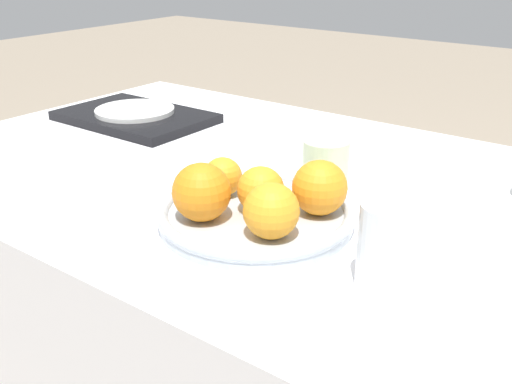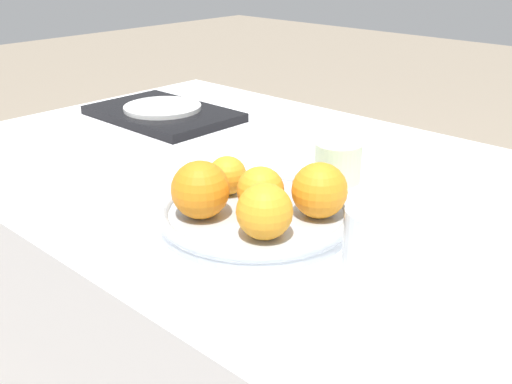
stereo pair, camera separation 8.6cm
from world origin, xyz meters
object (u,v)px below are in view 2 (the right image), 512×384
at_px(orange_2, 200,190).
at_px(napkin, 443,152).
at_px(water_glass, 374,253).
at_px(orange_4, 319,190).
at_px(orange_0, 260,190).
at_px(orange_3, 265,211).
at_px(serving_tray, 163,114).
at_px(fruit_platter, 256,214).
at_px(side_plate, 163,107).
at_px(orange_1, 227,175).
at_px(cup_0, 338,162).

distance_m(orange_2, napkin, 0.55).
bearing_deg(water_glass, orange_2, -175.64).
height_order(orange_4, water_glass, water_glass).
bearing_deg(orange_0, napkin, 83.61).
relative_size(orange_3, serving_tray, 0.22).
height_order(fruit_platter, side_plate, side_plate).
relative_size(orange_3, side_plate, 0.42).
height_order(orange_1, orange_4, orange_4).
bearing_deg(orange_4, water_glass, -32.18).
xyz_separation_m(side_plate, napkin, (0.60, 0.21, -0.02)).
distance_m(orange_1, cup_0, 0.21).
distance_m(orange_4, napkin, 0.42).
bearing_deg(orange_4, orange_3, -97.04).
xyz_separation_m(fruit_platter, orange_4, (0.08, 0.05, 0.04)).
xyz_separation_m(orange_2, orange_3, (0.11, 0.01, -0.00)).
xyz_separation_m(orange_4, serving_tray, (-0.61, 0.21, -0.05)).
distance_m(orange_3, serving_tray, 0.68).
xyz_separation_m(serving_tray, napkin, (0.60, 0.21, -0.01)).
relative_size(fruit_platter, orange_4, 3.64).
distance_m(orange_0, serving_tray, 0.60).
xyz_separation_m(water_glass, napkin, (-0.17, 0.52, -0.05)).
bearing_deg(fruit_platter, orange_4, 32.56).
distance_m(side_plate, napkin, 0.63).
xyz_separation_m(orange_2, water_glass, (0.27, 0.02, -0.01)).
distance_m(orange_1, serving_tray, 0.52).
bearing_deg(serving_tray, side_plate, -90.00).
xyz_separation_m(orange_0, orange_2, (-0.05, -0.07, 0.01)).
bearing_deg(fruit_platter, water_glass, -11.39).
xyz_separation_m(orange_2, cup_0, (0.03, 0.29, -0.03)).
height_order(orange_3, side_plate, orange_3).
height_order(orange_4, serving_tray, orange_4).
height_order(fruit_platter, cup_0, cup_0).
distance_m(orange_2, cup_0, 0.29).
distance_m(orange_1, orange_4, 0.16).
distance_m(orange_2, orange_4, 0.17).
xyz_separation_m(orange_1, serving_tray, (-0.46, 0.24, -0.04)).
xyz_separation_m(orange_0, water_glass, (0.22, -0.05, 0.00)).
distance_m(fruit_platter, orange_4, 0.10).
bearing_deg(orange_2, serving_tray, 146.40).
height_order(serving_tray, side_plate, side_plate).
height_order(orange_4, cup_0, orange_4).
bearing_deg(orange_0, orange_2, -126.60).
distance_m(side_plate, cup_0, 0.53).
xyz_separation_m(orange_0, napkin, (0.05, 0.47, -0.05)).
xyz_separation_m(fruit_platter, napkin, (0.06, 0.47, -0.01)).
distance_m(water_glass, napkin, 0.54).
distance_m(orange_1, orange_3, 0.16).
relative_size(orange_0, cup_0, 0.86).
height_order(orange_2, napkin, orange_2).
distance_m(fruit_platter, water_glass, 0.23).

